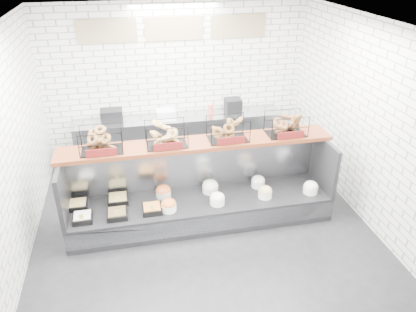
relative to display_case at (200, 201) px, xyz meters
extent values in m
plane|color=black|center=(0.01, -0.34, -0.33)|extent=(5.50, 5.50, 0.00)
cube|color=white|center=(0.01, 2.41, 1.17)|extent=(5.00, 0.02, 3.00)
cube|color=white|center=(-2.49, -0.34, 1.17)|extent=(0.02, 5.50, 3.00)
cube|color=white|center=(2.51, -0.34, 1.17)|extent=(0.02, 5.50, 3.00)
cube|color=white|center=(0.01, -0.34, 2.67)|extent=(5.00, 5.50, 0.02)
cube|color=tan|center=(-1.19, 2.38, 2.17)|extent=(1.05, 0.03, 0.42)
cube|color=tan|center=(0.01, 2.38, 2.17)|extent=(1.05, 0.03, 0.42)
cube|color=tan|center=(1.21, 2.38, 2.17)|extent=(1.05, 0.03, 0.42)
cube|color=black|center=(0.01, -0.04, -0.13)|extent=(4.00, 0.90, 0.40)
cube|color=#93969B|center=(0.01, -0.48, -0.11)|extent=(4.00, 0.03, 0.28)
cube|color=#93969B|center=(0.01, 0.37, 0.47)|extent=(4.00, 0.08, 0.80)
cube|color=black|center=(-1.96, -0.04, 0.47)|extent=(0.06, 0.90, 0.80)
cube|color=black|center=(1.98, -0.04, 0.47)|extent=(0.06, 0.90, 0.80)
cube|color=black|center=(-1.73, -0.25, 0.11)|extent=(0.27, 0.27, 0.08)
cube|color=silver|center=(-1.73, -0.25, 0.15)|extent=(0.23, 0.23, 0.04)
cube|color=#DFD34D|center=(-1.73, -0.34, 0.20)|extent=(0.06, 0.01, 0.08)
cube|color=black|center=(-1.81, 0.10, 0.11)|extent=(0.27, 0.27, 0.08)
cube|color=#DFBE72|center=(-1.81, 0.10, 0.15)|extent=(0.23, 0.23, 0.04)
cube|color=#DFD34D|center=(-1.81, 0.00, 0.20)|extent=(0.06, 0.01, 0.08)
cube|color=black|center=(-1.25, -0.25, 0.11)|extent=(0.29, 0.29, 0.08)
cube|color=brown|center=(-1.25, -0.25, 0.15)|extent=(0.25, 0.25, 0.04)
cube|color=#DFD34D|center=(-1.25, -0.35, 0.20)|extent=(0.06, 0.01, 0.08)
cube|color=black|center=(-1.23, 0.13, 0.11)|extent=(0.30, 0.30, 0.08)
cube|color=tan|center=(-1.23, 0.13, 0.15)|extent=(0.26, 0.26, 0.04)
cube|color=#DFD34D|center=(-1.23, 0.02, 0.20)|extent=(0.06, 0.01, 0.08)
cube|color=black|center=(-0.75, -0.23, 0.11)|extent=(0.28, 0.28, 0.08)
cube|color=orange|center=(-0.75, -0.23, 0.15)|extent=(0.24, 0.24, 0.04)
cube|color=#DFD34D|center=(-0.75, -0.33, 0.20)|extent=(0.06, 0.01, 0.08)
cylinder|color=white|center=(-0.51, -0.25, 0.13)|extent=(0.23, 0.23, 0.11)
ellipsoid|color=#D1632C|center=(-0.51, -0.25, 0.19)|extent=(0.22, 0.22, 0.15)
cylinder|color=white|center=(-0.54, 0.13, 0.13)|extent=(0.23, 0.23, 0.11)
ellipsoid|color=orange|center=(-0.54, 0.13, 0.19)|extent=(0.23, 0.23, 0.16)
cylinder|color=white|center=(0.22, -0.24, 0.13)|extent=(0.22, 0.22, 0.11)
ellipsoid|color=white|center=(0.22, -0.24, 0.19)|extent=(0.22, 0.22, 0.15)
cylinder|color=white|center=(0.19, 0.12, 0.13)|extent=(0.25, 0.25, 0.11)
ellipsoid|color=white|center=(0.19, 0.12, 0.19)|extent=(0.25, 0.25, 0.17)
cylinder|color=white|center=(0.98, -0.21, 0.13)|extent=(0.22, 0.22, 0.11)
ellipsoid|color=tan|center=(0.98, -0.21, 0.19)|extent=(0.21, 0.21, 0.15)
cylinder|color=white|center=(0.98, 0.11, 0.13)|extent=(0.22, 0.22, 0.11)
ellipsoid|color=silver|center=(0.98, 0.11, 0.19)|extent=(0.21, 0.21, 0.15)
cylinder|color=white|center=(1.73, -0.23, 0.13)|extent=(0.23, 0.23, 0.11)
ellipsoid|color=white|center=(1.73, -0.23, 0.19)|extent=(0.22, 0.22, 0.16)
cube|color=#4F2111|center=(0.01, 0.18, 0.90)|extent=(4.10, 0.50, 0.06)
cube|color=black|center=(-1.37, 0.18, 1.10)|extent=(0.60, 0.38, 0.34)
cube|color=#581010|center=(-1.37, -0.03, 1.00)|extent=(0.42, 0.02, 0.11)
cube|color=black|center=(-0.45, 0.18, 1.10)|extent=(0.60, 0.38, 0.34)
cube|color=#581010|center=(-0.45, -0.03, 1.00)|extent=(0.42, 0.02, 0.11)
cube|color=black|center=(0.47, 0.18, 1.10)|extent=(0.60, 0.38, 0.34)
cube|color=#581010|center=(0.47, -0.03, 1.00)|extent=(0.42, 0.02, 0.11)
cube|color=black|center=(1.39, 0.18, 1.10)|extent=(0.60, 0.38, 0.34)
cube|color=#581010|center=(1.39, -0.03, 1.00)|extent=(0.42, 0.02, 0.11)
cube|color=#93969B|center=(0.01, 2.09, 0.12)|extent=(4.00, 0.60, 0.90)
cube|color=black|center=(-1.27, 2.09, 0.69)|extent=(0.40, 0.30, 0.24)
cube|color=silver|center=(-0.26, 2.03, 0.66)|extent=(0.35, 0.28, 0.18)
cylinder|color=#DA5736|center=(0.61, 2.02, 0.68)|extent=(0.09, 0.09, 0.22)
cube|color=black|center=(1.06, 2.04, 0.72)|extent=(0.30, 0.30, 0.30)
camera|label=1|loc=(-0.95, -5.15, 3.56)|focal=35.00mm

